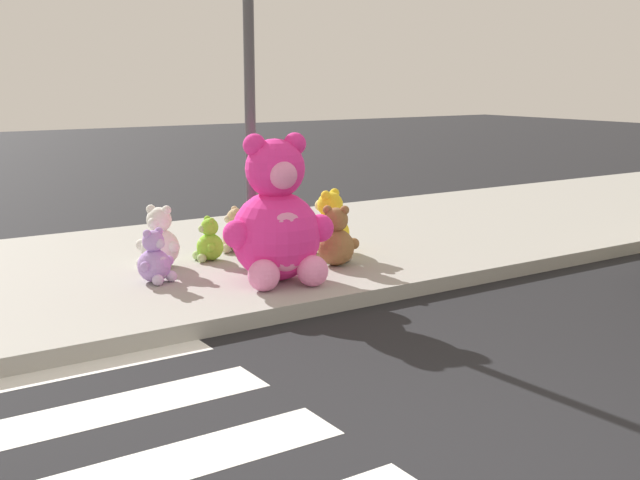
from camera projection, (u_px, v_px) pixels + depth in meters
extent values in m
cube|color=#9E9B93|center=(134.00, 272.00, 8.38)|extent=(28.00, 4.40, 0.15)
cube|color=white|center=(25.00, 429.00, 4.82)|extent=(3.20, 0.45, 0.00)
cylinder|color=#4C4C51|center=(250.00, 113.00, 7.93)|extent=(0.11, 0.11, 3.20)
sphere|color=#F22D93|center=(276.00, 236.00, 7.70)|extent=(0.88, 0.88, 0.88)
ellipsoid|color=pink|center=(286.00, 242.00, 7.41)|extent=(0.51, 0.29, 0.57)
sphere|color=#F22D93|center=(275.00, 169.00, 7.56)|extent=(0.58, 0.58, 0.58)
sphere|color=pink|center=(283.00, 175.00, 7.35)|extent=(0.26, 0.26, 0.26)
sphere|color=#F22D93|center=(295.00, 144.00, 7.59)|extent=(0.22, 0.22, 0.22)
sphere|color=#F22D93|center=(320.00, 228.00, 7.73)|extent=(0.28, 0.28, 0.28)
sphere|color=pink|center=(313.00, 271.00, 7.50)|extent=(0.30, 0.30, 0.30)
sphere|color=#F22D93|center=(254.00, 145.00, 7.44)|extent=(0.22, 0.22, 0.22)
sphere|color=#F22D93|center=(237.00, 234.00, 7.43)|extent=(0.28, 0.28, 0.28)
sphere|color=pink|center=(264.00, 275.00, 7.33)|extent=(0.30, 0.30, 0.30)
sphere|color=#8CD133|center=(210.00, 247.00, 8.57)|extent=(0.29, 0.29, 0.29)
ellipsoid|color=#B8DE87|center=(201.00, 248.00, 8.52)|extent=(0.08, 0.17, 0.19)
sphere|color=#8CD133|center=(210.00, 227.00, 8.53)|extent=(0.19, 0.19, 0.19)
sphere|color=#B8DE87|center=(202.00, 229.00, 8.49)|extent=(0.09, 0.09, 0.09)
sphere|color=#8CD133|center=(211.00, 221.00, 8.45)|extent=(0.07, 0.07, 0.07)
sphere|color=#8CD133|center=(211.00, 248.00, 8.43)|extent=(0.09, 0.09, 0.09)
sphere|color=#B8DE87|center=(202.00, 258.00, 8.46)|extent=(0.10, 0.10, 0.10)
sphere|color=#8CD133|center=(207.00, 219.00, 8.57)|extent=(0.07, 0.07, 0.07)
sphere|color=#8CD133|center=(203.00, 243.00, 8.67)|extent=(0.09, 0.09, 0.09)
sphere|color=#B8DE87|center=(197.00, 255.00, 8.61)|extent=(0.10, 0.10, 0.10)
sphere|color=white|center=(160.00, 248.00, 8.28)|extent=(0.40, 0.40, 0.40)
ellipsoid|color=white|center=(153.00, 251.00, 8.14)|extent=(0.20, 0.23, 0.26)
sphere|color=white|center=(159.00, 220.00, 8.21)|extent=(0.26, 0.26, 0.26)
sphere|color=white|center=(153.00, 223.00, 8.11)|extent=(0.12, 0.12, 0.12)
sphere|color=white|center=(166.00, 210.00, 8.16)|extent=(0.10, 0.10, 0.10)
sphere|color=white|center=(174.00, 247.00, 8.16)|extent=(0.13, 0.13, 0.13)
sphere|color=white|center=(162.00, 264.00, 8.11)|extent=(0.14, 0.14, 0.14)
sphere|color=white|center=(151.00, 209.00, 8.22)|extent=(0.10, 0.10, 0.10)
sphere|color=white|center=(142.00, 245.00, 8.28)|extent=(0.13, 0.13, 0.13)
sphere|color=white|center=(143.00, 263.00, 8.18)|extent=(0.14, 0.14, 0.14)
sphere|color=olive|center=(336.00, 247.00, 8.33)|extent=(0.39, 0.39, 0.39)
ellipsoid|color=tan|center=(337.00, 244.00, 8.47)|extent=(0.22, 0.20, 0.26)
sphere|color=olive|center=(336.00, 220.00, 8.27)|extent=(0.26, 0.26, 0.26)
sphere|color=tan|center=(336.00, 219.00, 8.38)|extent=(0.12, 0.12, 0.12)
sphere|color=olive|center=(327.00, 210.00, 8.26)|extent=(0.10, 0.10, 0.10)
sphere|color=olive|center=(319.00, 243.00, 8.39)|extent=(0.12, 0.12, 0.12)
sphere|color=tan|center=(327.00, 255.00, 8.53)|extent=(0.14, 0.14, 0.14)
sphere|color=olive|center=(345.00, 210.00, 8.25)|extent=(0.10, 0.10, 0.10)
sphere|color=olive|center=(354.00, 244.00, 8.36)|extent=(0.12, 0.12, 0.12)
sphere|color=tan|center=(347.00, 256.00, 8.51)|extent=(0.14, 0.14, 0.14)
sphere|color=yellow|center=(330.00, 233.00, 8.93)|extent=(0.44, 0.44, 0.44)
ellipsoid|color=#F0DB80|center=(318.00, 232.00, 9.01)|extent=(0.26, 0.20, 0.29)
sphere|color=yellow|center=(330.00, 205.00, 8.86)|extent=(0.29, 0.29, 0.29)
sphere|color=#F0DB80|center=(321.00, 205.00, 8.93)|extent=(0.13, 0.13, 0.13)
sphere|color=yellow|center=(326.00, 196.00, 8.75)|extent=(0.11, 0.11, 0.11)
sphere|color=yellow|center=(317.00, 233.00, 8.77)|extent=(0.14, 0.14, 0.14)
sphere|color=#F0DB80|center=(310.00, 246.00, 8.95)|extent=(0.15, 0.15, 0.15)
sphere|color=yellow|center=(334.00, 193.00, 8.93)|extent=(0.11, 0.11, 0.11)
sphere|color=yellow|center=(335.00, 227.00, 9.13)|extent=(0.14, 0.14, 0.14)
sphere|color=#F0DB80|center=(321.00, 242.00, 9.15)|extent=(0.15, 0.15, 0.15)
sphere|color=#B28CD8|center=(154.00, 266.00, 7.66)|extent=(0.32, 0.32, 0.32)
ellipsoid|color=silver|center=(163.00, 267.00, 7.60)|extent=(0.19, 0.13, 0.21)
sphere|color=#B28CD8|center=(153.00, 241.00, 7.62)|extent=(0.21, 0.21, 0.21)
sphere|color=silver|center=(160.00, 244.00, 7.57)|extent=(0.10, 0.10, 0.10)
sphere|color=#B28CD8|center=(158.00, 231.00, 7.66)|extent=(0.08, 0.08, 0.08)
sphere|color=#B28CD8|center=(169.00, 261.00, 7.76)|extent=(0.10, 0.10, 0.10)
sphere|color=silver|center=(171.00, 276.00, 7.68)|extent=(0.11, 0.11, 0.11)
sphere|color=#B28CD8|center=(147.00, 234.00, 7.54)|extent=(0.08, 0.08, 0.08)
sphere|color=#B28CD8|center=(145.00, 267.00, 7.51)|extent=(0.10, 0.10, 0.10)
sphere|color=silver|center=(158.00, 280.00, 7.54)|extent=(0.11, 0.11, 0.11)
sphere|color=tan|center=(236.00, 238.00, 9.02)|extent=(0.31, 0.31, 0.31)
ellipsoid|color=beige|center=(226.00, 238.00, 8.99)|extent=(0.12, 0.19, 0.20)
sphere|color=tan|center=(236.00, 217.00, 8.97)|extent=(0.21, 0.21, 0.21)
sphere|color=beige|center=(228.00, 219.00, 8.95)|extent=(0.09, 0.09, 0.09)
sphere|color=tan|center=(237.00, 211.00, 8.89)|extent=(0.08, 0.08, 0.08)
sphere|color=tan|center=(235.00, 238.00, 8.87)|extent=(0.10, 0.10, 0.10)
sphere|color=beige|center=(226.00, 249.00, 8.92)|extent=(0.11, 0.11, 0.11)
sphere|color=tan|center=(234.00, 209.00, 9.02)|extent=(0.08, 0.08, 0.08)
sphere|color=tan|center=(230.00, 233.00, 9.14)|extent=(0.10, 0.10, 0.10)
sphere|color=beige|center=(224.00, 246.00, 9.09)|extent=(0.11, 0.11, 0.11)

